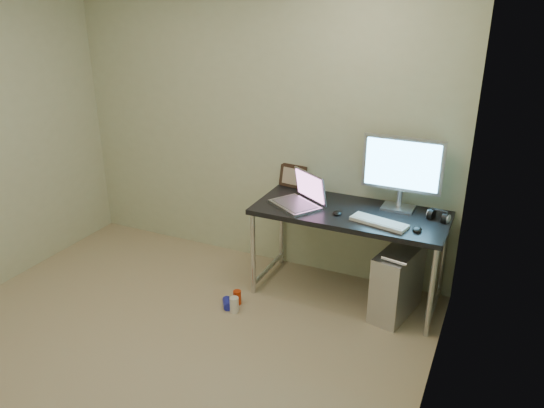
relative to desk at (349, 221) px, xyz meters
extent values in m
plane|color=tan|center=(-0.96, -1.43, -0.67)|extent=(3.50, 3.50, 0.00)
cube|color=beige|center=(-0.96, 0.32, 0.58)|extent=(3.50, 0.02, 2.50)
cube|color=beige|center=(0.79, -1.43, 0.58)|extent=(0.02, 3.50, 2.50)
cube|color=black|center=(0.00, 0.00, 0.06)|extent=(1.48, 0.65, 0.04)
cylinder|color=silver|center=(-0.70, -0.28, -0.31)|extent=(0.04, 0.04, 0.71)
cylinder|color=silver|center=(-0.70, 0.28, -0.31)|extent=(0.04, 0.04, 0.71)
cylinder|color=silver|center=(0.70, -0.28, -0.31)|extent=(0.04, 0.04, 0.71)
cylinder|color=silver|center=(0.70, 0.28, -0.31)|extent=(0.04, 0.04, 0.71)
cylinder|color=silver|center=(-0.70, 0.00, -0.59)|extent=(0.04, 0.57, 0.04)
cylinder|color=silver|center=(0.70, 0.00, -0.59)|extent=(0.04, 0.57, 0.04)
cube|color=silver|center=(0.43, -0.09, -0.40)|extent=(0.32, 0.55, 0.53)
cylinder|color=silver|center=(0.43, -0.30, -0.11)|extent=(0.19, 0.06, 0.03)
cylinder|color=silver|center=(0.43, 0.13, -0.11)|extent=(0.19, 0.06, 0.03)
cylinder|color=black|center=(0.38, 0.27, -0.27)|extent=(0.01, 0.16, 0.69)
cylinder|color=black|center=(0.47, 0.25, -0.29)|extent=(0.02, 0.11, 0.71)
cylinder|color=red|center=(-0.74, -0.49, -0.61)|extent=(0.07, 0.07, 0.12)
cylinder|color=white|center=(-0.71, -0.60, -0.60)|extent=(0.09, 0.09, 0.13)
cylinder|color=#2026BE|center=(-0.79, -0.57, -0.63)|extent=(0.12, 0.14, 0.07)
cube|color=silver|center=(-0.42, -0.09, 0.09)|extent=(0.45, 0.42, 0.02)
cube|color=slate|center=(-0.42, -0.09, 0.11)|extent=(0.39, 0.36, 0.00)
cube|color=#9A9BA3|center=(-0.34, 0.03, 0.22)|extent=(0.34, 0.25, 0.24)
cube|color=#77446C|center=(-0.34, 0.02, 0.22)|extent=(0.30, 0.22, 0.21)
cube|color=silver|center=(0.33, 0.20, 0.09)|extent=(0.24, 0.18, 0.02)
cylinder|color=silver|center=(0.33, 0.22, 0.17)|extent=(0.04, 0.04, 0.13)
cube|color=silver|center=(0.33, 0.21, 0.44)|extent=(0.61, 0.04, 0.42)
cube|color=#5ABDF8|center=(0.33, 0.18, 0.44)|extent=(0.55, 0.01, 0.36)
cube|color=silver|center=(0.26, -0.15, 0.10)|extent=(0.44, 0.22, 0.03)
ellipsoid|color=black|center=(0.54, -0.15, 0.10)|extent=(0.09, 0.12, 0.04)
ellipsoid|color=black|center=(-0.07, -0.10, 0.10)|extent=(0.08, 0.11, 0.03)
cylinder|color=black|center=(0.59, 0.10, 0.11)|extent=(0.06, 0.10, 0.09)
cylinder|color=black|center=(0.70, 0.10, 0.11)|extent=(0.06, 0.10, 0.09)
cube|color=black|center=(0.64, 0.10, 0.16)|extent=(0.12, 0.05, 0.01)
cube|color=black|center=(-0.60, 0.30, 0.18)|extent=(0.26, 0.10, 0.20)
cylinder|color=silver|center=(-0.35, 0.28, 0.13)|extent=(0.01, 0.01, 0.08)
cylinder|color=silver|center=(-0.35, 0.28, 0.18)|extent=(0.04, 0.03, 0.04)
camera|label=1|loc=(1.03, -3.65, 1.67)|focal=35.00mm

